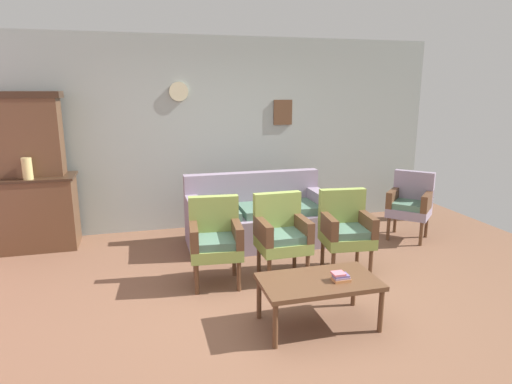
% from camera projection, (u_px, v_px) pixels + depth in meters
% --- Properties ---
extents(ground_plane, '(7.68, 7.68, 0.00)m').
position_uv_depth(ground_plane, '(276.00, 305.00, 4.13)').
color(ground_plane, brown).
extents(wall_back_with_decor, '(6.40, 0.09, 2.70)m').
position_uv_depth(wall_back_with_decor, '(222.00, 134.00, 6.29)').
color(wall_back_with_decor, '#939E99').
rests_on(wall_back_with_decor, ground).
extents(side_cabinet, '(1.16, 0.55, 0.93)m').
position_uv_depth(side_cabinet, '(30.00, 213.00, 5.50)').
color(side_cabinet, brown).
rests_on(side_cabinet, ground).
extents(cabinet_upper_hutch, '(0.99, 0.38, 1.03)m').
position_uv_depth(cabinet_upper_hutch, '(22.00, 134.00, 5.34)').
color(cabinet_upper_hutch, brown).
rests_on(cabinet_upper_hutch, side_cabinet).
extents(vase_on_cabinet, '(0.12, 0.12, 0.26)m').
position_uv_depth(vase_on_cabinet, '(27.00, 169.00, 5.21)').
color(vase_on_cabinet, tan).
rests_on(vase_on_cabinet, side_cabinet).
extents(floral_couch, '(1.84, 0.80, 0.90)m').
position_uv_depth(floral_couch, '(258.00, 219.00, 5.72)').
color(floral_couch, gray).
rests_on(floral_couch, ground).
extents(armchair_near_cabinet, '(0.56, 0.53, 0.90)m').
position_uv_depth(armchair_near_cabinet, '(215.00, 237.00, 4.50)').
color(armchair_near_cabinet, '#849947').
rests_on(armchair_near_cabinet, ground).
extents(armchair_row_middle, '(0.53, 0.50, 0.90)m').
position_uv_depth(armchair_row_middle, '(281.00, 232.00, 4.65)').
color(armchair_row_middle, '#849947').
rests_on(armchair_row_middle, ground).
extents(armchair_by_doorway, '(0.57, 0.54, 0.90)m').
position_uv_depth(armchair_by_doorway, '(346.00, 227.00, 4.82)').
color(armchair_by_doorway, '#849947').
rests_on(armchair_by_doorway, ground).
extents(wingback_chair_by_fireplace, '(0.71, 0.71, 0.90)m').
position_uv_depth(wingback_chair_by_fireplace, '(410.00, 202.00, 5.88)').
color(wingback_chair_by_fireplace, gray).
rests_on(wingback_chair_by_fireplace, ground).
extents(coffee_table, '(1.00, 0.56, 0.42)m').
position_uv_depth(coffee_table, '(319.00, 284.00, 3.70)').
color(coffee_table, brown).
rests_on(coffee_table, ground).
extents(book_stack_on_table, '(0.15, 0.11, 0.07)m').
position_uv_depth(book_stack_on_table, '(340.00, 277.00, 3.66)').
color(book_stack_on_table, '#C67D48').
rests_on(book_stack_on_table, coffee_table).
extents(floor_vase_by_wall, '(0.22, 0.22, 0.61)m').
position_uv_depth(floor_vase_by_wall, '(409.00, 200.00, 6.80)').
color(floor_vase_by_wall, '#686C4E').
rests_on(floor_vase_by_wall, ground).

